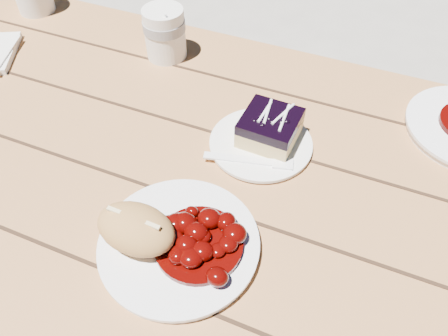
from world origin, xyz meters
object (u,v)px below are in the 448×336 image
at_px(bread_roll, 136,229).
at_px(dessert_plate, 261,144).
at_px(picnic_table, 209,218).
at_px(blueberry_cake, 270,128).
at_px(main_plate, 179,245).
at_px(coffee_cup, 165,33).

height_order(bread_roll, dessert_plate, bread_roll).
height_order(picnic_table, bread_roll, bread_roll).
bearing_deg(blueberry_cake, main_plate, -98.79).
bearing_deg(picnic_table, bread_roll, -97.36).
height_order(picnic_table, dessert_plate, dessert_plate).
distance_m(picnic_table, dessert_plate, 0.20).
height_order(picnic_table, coffee_cup, coffee_cup).
relative_size(main_plate, coffee_cup, 2.12).
relative_size(picnic_table, coffee_cup, 18.25).
distance_m(dessert_plate, coffee_cup, 0.35).
distance_m(blueberry_cake, coffee_cup, 0.35).
height_order(picnic_table, main_plate, main_plate).
bearing_deg(dessert_plate, blueberry_cake, 56.31).
distance_m(main_plate, blueberry_cake, 0.27).
bearing_deg(bread_roll, dessert_plate, 70.21).
distance_m(bread_roll, dessert_plate, 0.29).
bearing_deg(main_plate, coffee_cup, 119.65).
relative_size(picnic_table, main_plate, 8.61).
relative_size(dessert_plate, blueberry_cake, 1.80).
bearing_deg(main_plate, blueberry_cake, 78.98).
relative_size(main_plate, blueberry_cake, 2.33).
relative_size(picnic_table, dessert_plate, 11.15).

